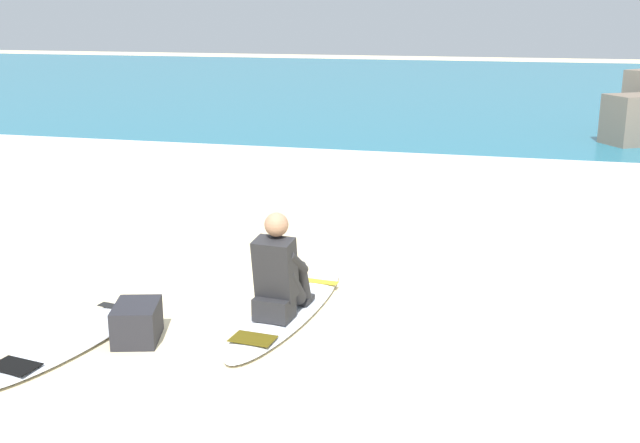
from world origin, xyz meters
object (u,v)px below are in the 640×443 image
(surfboard_spare_near, at_px, (76,336))
(beach_bag, at_px, (137,322))
(surfer_seated, at_px, (279,275))
(surfboard_main, at_px, (289,309))

(surfboard_spare_near, distance_m, beach_bag, 0.53)
(surfer_seated, relative_size, beach_bag, 1.97)
(surfer_seated, distance_m, surfboard_spare_near, 1.79)
(surfer_seated, distance_m, beach_bag, 1.28)
(surfboard_main, height_order, surfboard_spare_near, same)
(surfboard_main, xyz_separation_m, beach_bag, (-1.07, -0.90, 0.12))
(beach_bag, bearing_deg, surfer_seated, 33.07)
(surfboard_spare_near, bearing_deg, surfboard_main, 33.60)
(surfer_seated, bearing_deg, surfboard_main, 84.97)
(surfboard_main, xyz_separation_m, surfboard_spare_near, (-1.56, -1.04, 0.00))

